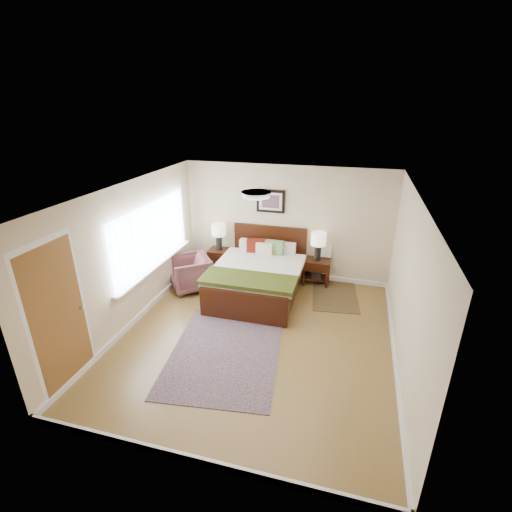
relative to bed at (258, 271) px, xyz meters
The scene contains 18 objects.
floor 1.58m from the bed, 76.39° to the right, with size 5.00×5.00×0.00m, color brown.
back_wall 1.32m from the bed, 71.56° to the left, with size 4.50×0.04×2.50m, color beige.
front_wall 4.03m from the bed, 84.92° to the right, with size 4.50×0.04×2.50m, color beige.
left_wall 2.49m from the bed, 142.67° to the right, with size 0.04×5.00×2.50m, color beige.
right_wall 3.06m from the bed, 29.12° to the right, with size 0.04×5.00×2.50m, color beige.
ceiling 2.47m from the bed, 76.39° to the right, with size 4.50×5.00×0.02m, color white.
window 2.16m from the bed, 157.92° to the right, with size 0.11×2.72×1.32m.
door 3.75m from the bed, 120.45° to the right, with size 0.06×1.00×2.18m.
ceil_fixture 2.44m from the bed, 76.39° to the right, with size 0.44×0.44×0.08m.
bed is the anchor object (origin of this frame).
wall_art 1.57m from the bed, 89.96° to the left, with size 0.62×0.05×0.50m.
nightstand_left 1.40m from the bed, 144.89° to the left, with size 0.47×0.42×0.56m.
nightstand_right 1.37m from the bed, 36.59° to the left, with size 0.56×0.42×0.55m.
lamp_left 1.48m from the bed, 144.21° to the left, with size 0.32×0.32×0.61m.
lamp_right 1.44m from the bed, 37.00° to the left, with size 0.32×0.32×0.61m.
armchair 1.46m from the bed, behind, with size 0.77×0.79×0.72m, color brown.
rug_persian 2.05m from the bed, 90.30° to the right, with size 1.69×2.38×0.01m, color #0C1040.
rug_navy 1.67m from the bed, 12.82° to the left, with size 0.90×1.34×0.01m, color black.
Camera 1 is at (1.39, -5.10, 3.73)m, focal length 26.00 mm.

